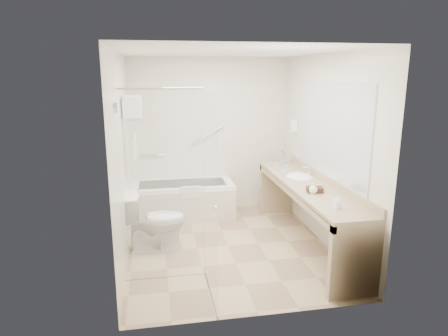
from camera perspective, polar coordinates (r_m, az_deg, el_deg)
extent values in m
plane|color=tan|center=(5.44, 0.57, -11.04)|extent=(3.20, 3.20, 0.00)
cube|color=white|center=(4.95, 0.64, 16.29)|extent=(2.60, 3.20, 0.10)
cube|color=silver|center=(6.60, -2.00, 4.72)|extent=(2.60, 0.10, 2.50)
cube|color=silver|center=(3.53, 5.46, -3.18)|extent=(2.60, 0.10, 2.50)
cube|color=silver|center=(4.98, -14.27, 1.38)|extent=(0.10, 3.20, 2.50)
cube|color=silver|center=(5.44, 14.20, 2.40)|extent=(0.10, 3.20, 2.50)
cube|color=white|center=(6.44, -5.90, -4.51)|extent=(1.60, 0.70, 0.55)
cube|color=beige|center=(6.10, -5.64, -5.77)|extent=(1.60, 0.02, 0.50)
cube|color=white|center=(6.04, -4.75, -3.45)|extent=(0.28, 0.06, 0.18)
cylinder|color=silver|center=(6.55, -10.19, 1.78)|extent=(0.40, 0.03, 0.03)
cylinder|color=silver|center=(6.56, -2.39, 4.66)|extent=(0.53, 0.03, 0.33)
cube|color=silver|center=(4.33, -8.77, -2.88)|extent=(0.90, 0.01, 2.10)
cube|color=silver|center=(3.94, -2.00, -4.41)|extent=(0.02, 0.90, 2.10)
cylinder|color=silver|center=(4.16, -9.30, 11.13)|extent=(0.90, 0.02, 0.02)
sphere|color=silver|center=(3.82, -1.23, -5.79)|extent=(0.05, 0.05, 0.05)
cylinder|color=silver|center=(3.73, -15.28, 8.26)|extent=(0.04, 0.10, 0.10)
cube|color=silver|center=(5.24, -12.89, 7.05)|extent=(0.24, 0.55, 0.02)
cylinder|color=silver|center=(5.27, -12.76, 4.67)|extent=(0.02, 0.55, 0.02)
cube|color=white|center=(5.30, -12.67, 2.97)|extent=(0.03, 0.42, 0.32)
cube|color=white|center=(5.24, -12.92, 7.66)|extent=(0.22, 0.40, 0.08)
cube|color=white|center=(5.23, -12.97, 8.59)|extent=(0.22, 0.40, 0.08)
cube|color=white|center=(5.22, -13.02, 9.53)|extent=(0.22, 0.40, 0.08)
cube|color=tan|center=(5.29, 11.87, -2.51)|extent=(0.55, 2.70, 0.05)
cube|color=tan|center=(5.38, 14.49, -1.58)|extent=(0.03, 2.70, 0.10)
cube|color=tan|center=(5.22, 9.24, -3.24)|extent=(0.04, 2.70, 0.08)
cube|color=tan|center=(4.34, 18.17, -12.61)|extent=(0.55, 0.08, 0.80)
cube|color=tan|center=(6.59, 7.48, -2.97)|extent=(0.55, 0.08, 0.80)
ellipsoid|color=white|center=(5.66, 10.66, -1.44)|extent=(0.40, 0.52, 0.14)
cylinder|color=silver|center=(5.69, 12.07, -0.30)|extent=(0.03, 0.03, 0.14)
cube|color=silver|center=(5.25, 14.95, 5.29)|extent=(0.02, 2.00, 1.20)
cube|color=white|center=(6.35, 10.01, 5.99)|extent=(0.08, 0.10, 0.18)
imported|color=white|center=(5.29, -9.85, -7.48)|extent=(0.80, 0.46, 0.77)
cube|color=#432718|center=(4.94, 12.84, -3.02)|extent=(0.21, 0.16, 0.06)
imported|color=white|center=(4.43, 15.85, -5.16)|extent=(0.10, 0.15, 0.07)
imported|color=white|center=(4.88, 12.62, -2.98)|extent=(0.15, 0.16, 0.10)
cylinder|color=silver|center=(6.33, 8.53, 1.21)|extent=(0.05, 0.05, 0.15)
cylinder|color=blue|center=(6.32, 8.55, 1.97)|extent=(0.03, 0.03, 0.02)
cylinder|color=silver|center=(5.67, 8.83, -0.18)|extent=(0.06, 0.06, 0.17)
cylinder|color=blue|center=(5.65, 8.87, 0.75)|extent=(0.03, 0.03, 0.02)
cylinder|color=silver|center=(6.38, 8.26, 1.49)|extent=(0.07, 0.07, 0.19)
cylinder|color=blue|center=(6.36, 8.30, 2.45)|extent=(0.04, 0.04, 0.03)
cylinder|color=silver|center=(5.63, 8.79, -0.63)|extent=(0.08, 0.08, 0.10)
cylinder|color=silver|center=(5.90, 7.43, 0.03)|extent=(0.08, 0.08, 0.09)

